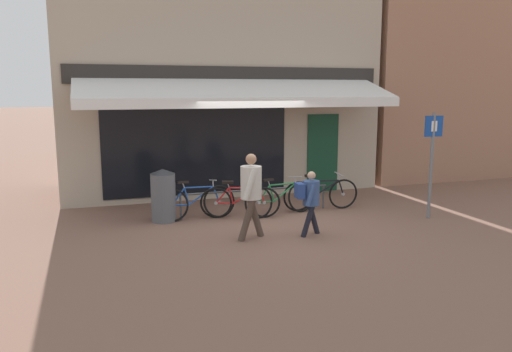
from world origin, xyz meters
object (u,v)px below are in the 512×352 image
object	(u,v)px
litter_bin	(163,195)
bicycle_black	(321,194)
parking_sign	(432,154)
bicycle_blue	(196,202)
bicycle_green	(280,198)
pedestrian_adult	(251,188)
bicycle_red	(240,201)
pedestrian_child	(310,196)

from	to	relation	value
litter_bin	bicycle_black	bearing A→B (deg)	-2.42
parking_sign	bicycle_blue	bearing A→B (deg)	162.75
bicycle_blue	bicycle_black	xyz separation A→B (m)	(2.90, -0.09, 0.00)
bicycle_blue	bicycle_green	size ratio (longest dim) A/B	0.97
pedestrian_adult	bicycle_blue	bearing A→B (deg)	114.56
bicycle_red	pedestrian_child	world-z (taller)	pedestrian_child
bicycle_blue	parking_sign	bearing A→B (deg)	-19.90
bicycle_red	litter_bin	xyz separation A→B (m)	(-1.60, 0.28, 0.19)
bicycle_green	pedestrian_child	distance (m)	1.70
bicycle_black	litter_bin	size ratio (longest dim) A/B	1.61
bicycle_green	bicycle_black	size ratio (longest dim) A/B	1.00
bicycle_blue	litter_bin	world-z (taller)	litter_bin
pedestrian_adult	bicycle_black	bearing A→B (deg)	38.68
bicycle_green	litter_bin	xyz separation A→B (m)	(-2.53, 0.27, 0.19)
litter_bin	bicycle_green	bearing A→B (deg)	-6.06
bicycle_black	pedestrian_adult	world-z (taller)	pedestrian_adult
bicycle_green	pedestrian_child	size ratio (longest dim) A/B	1.44
bicycle_green	litter_bin	distance (m)	2.55
bicycle_green	pedestrian_adult	world-z (taller)	pedestrian_adult
bicycle_green	bicycle_red	bearing A→B (deg)	168.73
bicycle_red	bicycle_black	bearing A→B (deg)	20.27
bicycle_green	bicycle_black	distance (m)	1.05
litter_bin	parking_sign	world-z (taller)	parking_sign
bicycle_green	pedestrian_child	xyz separation A→B (m)	(-0.05, -1.65, 0.39)
bicycle_black	bicycle_red	bearing A→B (deg)	-171.36
bicycle_red	pedestrian_child	bearing A→B (deg)	-45.18
pedestrian_child	litter_bin	xyz separation A→B (m)	(-2.48, 1.92, -0.20)
litter_bin	bicycle_red	bearing A→B (deg)	-9.96
pedestrian_child	litter_bin	world-z (taller)	pedestrian_child
bicycle_red	bicycle_blue	bearing A→B (deg)	-176.96
bicycle_green	parking_sign	xyz separation A→B (m)	(2.95, -1.28, 1.02)
bicycle_black	parking_sign	distance (m)	2.57
bicycle_red	litter_bin	bearing A→B (deg)	-173.42
bicycle_blue	bicycle_black	size ratio (longest dim) A/B	0.96
bicycle_green	litter_bin	bearing A→B (deg)	161.92
bicycle_blue	bicycle_red	bearing A→B (deg)	-16.16
bicycle_blue	pedestrian_child	world-z (taller)	pedestrian_child
litter_bin	bicycle_blue	bearing A→B (deg)	-5.01
pedestrian_child	litter_bin	distance (m)	3.14
bicycle_black	bicycle_blue	bearing A→B (deg)	-176.91
parking_sign	pedestrian_adult	bearing A→B (deg)	-177.00
bicycle_red	bicycle_black	distance (m)	1.98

